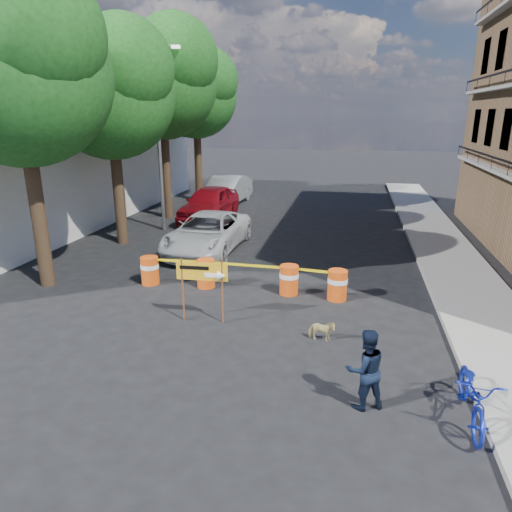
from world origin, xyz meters
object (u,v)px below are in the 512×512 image
at_px(barrel_far_right, 337,284).
at_px(pedestrian, 365,369).
at_px(dog, 322,331).
at_px(sedan_red, 210,203).
at_px(sedan_silver, 226,190).
at_px(barrel_mid_right, 289,279).
at_px(detour_sign, 208,277).
at_px(barrel_far_left, 150,270).
at_px(suv_white, 207,233).
at_px(barrel_mid_left, 206,273).
at_px(bicycle, 477,371).

height_order(barrel_far_right, pedestrian, pedestrian).
xyz_separation_m(barrel_far_right, dog, (-0.26, -2.67, -0.20)).
xyz_separation_m(sedan_red, sedan_silver, (-0.26, 4.15, -0.01)).
bearing_deg(barrel_mid_right, detour_sign, -127.05).
relative_size(barrel_far_left, suv_white, 0.17).
relative_size(barrel_far_right, detour_sign, 0.52).
height_order(barrel_mid_left, sedan_silver, sedan_silver).
distance_m(barrel_mid_right, detour_sign, 3.03).
bearing_deg(barrel_mid_left, dog, -36.82).
distance_m(barrel_far_left, barrel_mid_left, 1.84).
bearing_deg(suv_white, sedan_silver, 102.73).
distance_m(barrel_far_right, pedestrian, 5.13).
bearing_deg(pedestrian, barrel_far_right, -105.31).
relative_size(pedestrian, sedan_silver, 0.31).
height_order(barrel_mid_right, detour_sign, detour_sign).
relative_size(dog, suv_white, 0.12).
distance_m(barrel_mid_right, barrel_far_right, 1.45).
bearing_deg(dog, suv_white, 39.35).
height_order(barrel_mid_right, suv_white, suv_white).
distance_m(barrel_mid_left, barrel_mid_right, 2.62).
xyz_separation_m(pedestrian, dog, (-0.94, 2.41, -0.51)).
bearing_deg(dog, pedestrian, -156.05).
bearing_deg(bicycle, barrel_mid_right, 129.37).
xyz_separation_m(barrel_far_left, sedan_red, (-0.91, 9.22, 0.39)).
height_order(suv_white, sedan_silver, sedan_silver).
distance_m(detour_sign, sedan_red, 12.05).
xyz_separation_m(pedestrian, suv_white, (-5.91, 9.07, -0.05)).
xyz_separation_m(detour_sign, sedan_red, (-3.60, 11.50, -0.40)).
distance_m(barrel_far_right, dog, 2.69).
bearing_deg(barrel_far_left, barrel_mid_left, 3.29).
bearing_deg(barrel_far_left, barrel_far_right, -0.74).
relative_size(barrel_mid_left, sedan_red, 0.18).
xyz_separation_m(barrel_far_right, pedestrian, (0.68, -5.08, 0.31)).
xyz_separation_m(barrel_far_left, pedestrian, (6.58, -5.15, 0.31)).
bearing_deg(bicycle, sedan_red, 125.18).
bearing_deg(detour_sign, barrel_far_left, 136.48).
distance_m(barrel_mid_left, dog, 4.76).
bearing_deg(sedan_red, barrel_mid_right, -57.15).
distance_m(detour_sign, bicycle, 6.44).
height_order(barrel_mid_left, dog, barrel_mid_left).
bearing_deg(barrel_mid_right, sedan_red, 120.36).
bearing_deg(barrel_mid_right, barrel_far_left, -179.22).
bearing_deg(sedan_red, pedestrian, -60.00).
bearing_deg(barrel_far_left, detour_sign, -40.29).
relative_size(detour_sign, sedan_red, 0.34).
distance_m(dog, sedan_red, 13.65).
bearing_deg(bicycle, dog, 141.06).
height_order(barrel_far_left, detour_sign, detour_sign).
distance_m(barrel_far_left, barrel_mid_right, 4.46).
bearing_deg(bicycle, pedestrian, -178.83).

